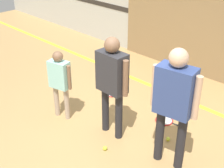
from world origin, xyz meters
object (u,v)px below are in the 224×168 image
at_px(racket_second_spare, 113,93).
at_px(tennis_ball_stray_left, 168,139).
at_px(tennis_ball_near_instructor, 105,148).
at_px(person_student_right, 174,97).
at_px(person_student_left, 60,78).
at_px(person_instructor, 112,77).
at_px(racket_spare_on_floor, 165,121).
at_px(tennis_ball_by_spare_racket, 161,111).

distance_m(racket_second_spare, tennis_ball_stray_left, 1.71).
bearing_deg(tennis_ball_near_instructor, person_student_right, 28.77).
distance_m(person_student_left, racket_second_spare, 1.40).
bearing_deg(person_student_left, person_instructor, 1.77).
height_order(person_student_right, racket_second_spare, person_student_right).
height_order(person_student_left, person_student_right, person_student_right).
xyz_separation_m(racket_second_spare, tennis_ball_near_instructor, (1.10, -1.30, 0.02)).
xyz_separation_m(person_student_right, tennis_ball_stray_left, (-0.27, 0.39, -1.03)).
bearing_deg(person_instructor, person_student_right, 4.31).
bearing_deg(racket_spare_on_floor, person_student_right, -62.49).
distance_m(racket_spare_on_floor, tennis_ball_near_instructor, 1.26).
height_order(person_instructor, tennis_ball_stray_left, person_instructor).
distance_m(person_instructor, racket_spare_on_floor, 1.38).
distance_m(person_instructor, tennis_ball_by_spare_racket, 1.44).
height_order(racket_second_spare, tennis_ball_stray_left, tennis_ball_stray_left).
distance_m(racket_second_spare, tennis_ball_by_spare_racket, 1.09).
height_order(person_instructor, racket_spare_on_floor, person_instructor).
bearing_deg(person_student_right, tennis_ball_stray_left, -65.05).
height_order(tennis_ball_by_spare_racket, tennis_ball_stray_left, same).
bearing_deg(tennis_ball_near_instructor, person_student_left, 174.54).
bearing_deg(racket_second_spare, person_student_right, -117.78).
xyz_separation_m(racket_spare_on_floor, racket_second_spare, (-1.30, 0.06, 0.00)).
distance_m(person_instructor, person_student_right, 1.04).
bearing_deg(tennis_ball_stray_left, racket_second_spare, 164.30).
bearing_deg(racket_second_spare, tennis_ball_stray_left, -109.41).
xyz_separation_m(person_student_right, tennis_ball_by_spare_racket, (-0.84, 0.97, -1.03)).
xyz_separation_m(person_instructor, person_student_left, (-0.94, -0.27, -0.25)).
bearing_deg(person_student_right, racket_spare_on_floor, -62.05).
bearing_deg(tennis_ball_stray_left, tennis_ball_near_instructor, -122.68).
bearing_deg(tennis_ball_by_spare_racket, person_student_right, -49.39).
bearing_deg(tennis_ball_by_spare_racket, tennis_ball_near_instructor, -89.08).
relative_size(person_instructor, racket_second_spare, 3.09).
bearing_deg(person_student_left, tennis_ball_by_spare_racket, 34.89).
bearing_deg(racket_second_spare, racket_spare_on_floor, -96.33).
relative_size(person_instructor, tennis_ball_by_spare_racket, 24.51).
relative_size(person_instructor, tennis_ball_near_instructor, 24.51).
xyz_separation_m(person_instructor, person_student_right, (1.04, 0.07, 0.06)).
relative_size(racket_second_spare, tennis_ball_near_instructor, 7.94).
relative_size(racket_spare_on_floor, tennis_ball_near_instructor, 8.60).
bearing_deg(tennis_ball_near_instructor, tennis_ball_by_spare_racket, 90.92).
height_order(person_student_right, tennis_ball_stray_left, person_student_right).
height_order(racket_spare_on_floor, racket_second_spare, same).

